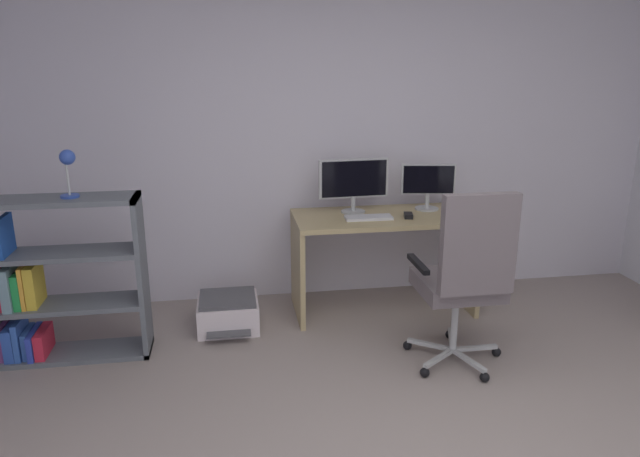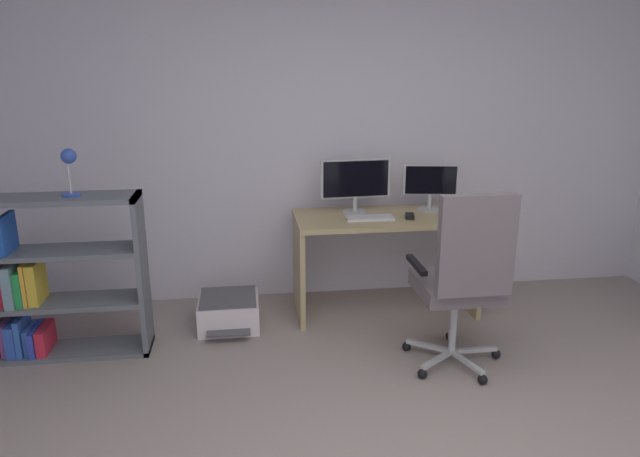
{
  "view_description": "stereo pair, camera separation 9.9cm",
  "coord_description": "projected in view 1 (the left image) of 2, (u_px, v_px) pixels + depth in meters",
  "views": [
    {
      "loc": [
        -0.8,
        -1.84,
        1.85
      ],
      "look_at": [
        -0.2,
        1.9,
        0.75
      ],
      "focal_mm": 32.75,
      "sensor_mm": 36.0,
      "label": 1
    },
    {
      "loc": [
        -0.7,
        -1.85,
        1.85
      ],
      "look_at": [
        -0.2,
        1.9,
        0.75
      ],
      "focal_mm": 32.75,
      "sensor_mm": 36.0,
      "label": 2
    }
  ],
  "objects": [
    {
      "name": "desk",
      "position": [
        384.0,
        242.0,
        4.36
      ],
      "size": [
        1.33,
        0.62,
        0.75
      ],
      "color": "tan",
      "rests_on": "ground"
    },
    {
      "name": "wall_back",
      "position": [
        330.0,
        131.0,
        4.53
      ],
      "size": [
        5.3,
        0.1,
        2.63
      ],
      "primitive_type": "cube",
      "color": "silver",
      "rests_on": "ground"
    },
    {
      "name": "office_chair",
      "position": [
        465.0,
        273.0,
        3.46
      ],
      "size": [
        0.61,
        0.63,
        1.15
      ],
      "color": "#B7BABC",
      "rests_on": "ground"
    },
    {
      "name": "printer",
      "position": [
        228.0,
        312.0,
        4.17
      ],
      "size": [
        0.43,
        0.49,
        0.23
      ],
      "color": "silver",
      "rests_on": "ground"
    },
    {
      "name": "desk_lamp",
      "position": [
        68.0,
        166.0,
        3.47
      ],
      "size": [
        0.11,
        0.11,
        0.29
      ],
      "color": "#314FB4",
      "rests_on": "bookshelf"
    },
    {
      "name": "computer_mouse",
      "position": [
        408.0,
        215.0,
        4.23
      ],
      "size": [
        0.08,
        0.11,
        0.03
      ],
      "primitive_type": "cube",
      "rotation": [
        0.0,
        0.0,
        -0.21
      ],
      "color": "black",
      "rests_on": "desk"
    },
    {
      "name": "monitor_main",
      "position": [
        354.0,
        181.0,
        4.31
      ],
      "size": [
        0.53,
        0.18,
        0.4
      ],
      "color": "#B2B5B7",
      "rests_on": "desk"
    },
    {
      "name": "monitor_secondary",
      "position": [
        428.0,
        182.0,
        4.41
      ],
      "size": [
        0.41,
        0.18,
        0.35
      ],
      "color": "#B2B5B7",
      "rests_on": "desk"
    },
    {
      "name": "keyboard",
      "position": [
        369.0,
        218.0,
        4.2
      ],
      "size": [
        0.34,
        0.14,
        0.02
      ],
      "primitive_type": "cube",
      "rotation": [
        0.0,
        0.0,
        -0.03
      ],
      "color": "silver",
      "rests_on": "desk"
    },
    {
      "name": "bookshelf",
      "position": [
        48.0,
        287.0,
        3.65
      ],
      "size": [
        0.95,
        0.29,
        1.05
      ],
      "color": "slate",
      "rests_on": "ground"
    }
  ]
}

